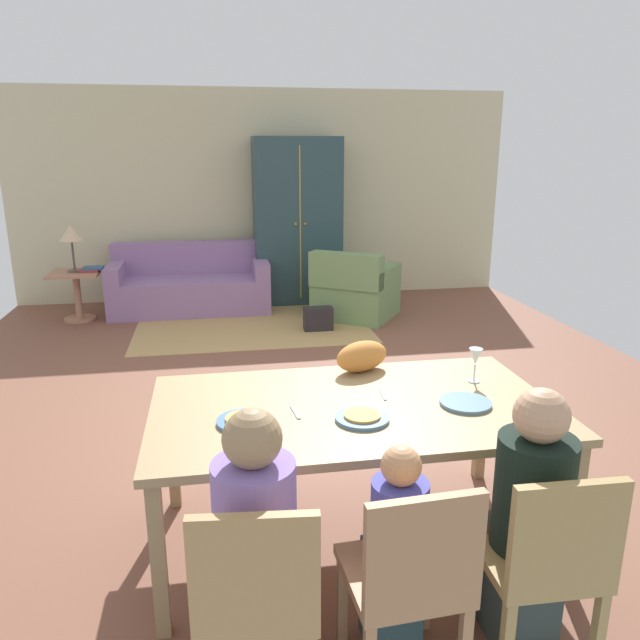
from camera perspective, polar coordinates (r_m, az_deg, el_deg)
ground_plane at (r=5.34m, az=-1.63°, el=-5.86°), size 6.48×6.52×0.02m
back_wall at (r=8.28m, az=-5.11°, el=11.48°), size 6.48×0.10×2.70m
dining_table at (r=3.02m, az=3.12°, el=-8.93°), size 1.94×1.09×0.76m
plate_near_man at (r=2.82m, az=-7.10°, el=-9.37°), size 0.25×0.25×0.02m
pizza_near_man at (r=2.81m, az=-7.11°, el=-9.09°), size 0.17×0.17×0.01m
plate_near_child at (r=2.83m, az=3.96°, el=-9.13°), size 0.25×0.25×0.02m
pizza_near_child at (r=2.83m, az=3.97°, el=-8.85°), size 0.17×0.17×0.01m
plate_near_woman at (r=3.06m, az=13.44°, el=-7.56°), size 0.25×0.25×0.02m
wine_glass at (r=3.32m, az=14.32°, el=-3.47°), size 0.07×0.07×0.19m
fork at (r=2.90m, az=-2.32°, el=-8.61°), size 0.03×0.15×0.01m
knife at (r=3.12m, az=5.87°, el=-6.84°), size 0.03×0.17×0.01m
dining_chair_man at (r=2.30m, az=-5.90°, el=-24.06°), size 0.46×0.46×0.87m
person_man at (r=2.42m, az=-5.95°, el=-21.02°), size 0.31×0.41×1.11m
dining_chair_child at (r=2.38m, az=8.45°, el=-22.48°), size 0.44×0.44×0.87m
person_child at (r=2.54m, az=6.98°, el=-21.27°), size 0.22×0.29×0.92m
dining_chair_woman at (r=2.57m, az=20.42°, el=-20.14°), size 0.43×0.43×0.87m
person_woman at (r=2.69m, az=18.60°, el=-17.73°), size 0.30×0.40×1.11m
cat at (r=3.40m, az=3.93°, el=-3.39°), size 0.36×0.27×0.17m
area_rug at (r=7.03m, az=-6.34°, el=-0.50°), size 2.60×1.80×0.01m
couch at (r=7.78m, az=-12.00°, el=3.11°), size 1.92×0.86×0.82m
armchair at (r=7.27m, az=3.26°, el=2.70°), size 1.19×1.19×0.82m
armoire at (r=7.96m, az=-2.15°, el=9.20°), size 1.10×0.59×2.10m
side_table at (r=7.67m, az=-21.76°, el=2.73°), size 0.56×0.56×0.58m
table_lamp at (r=7.57m, az=-22.24°, el=7.39°), size 0.26×0.26×0.54m
book_lower at (r=7.57m, az=-20.75°, el=4.35°), size 0.22×0.16×0.03m
book_upper at (r=7.56m, az=-20.44°, el=4.58°), size 0.22×0.16×0.03m
handbag at (r=6.78m, az=-0.17°, el=0.12°), size 0.32×0.16×0.26m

